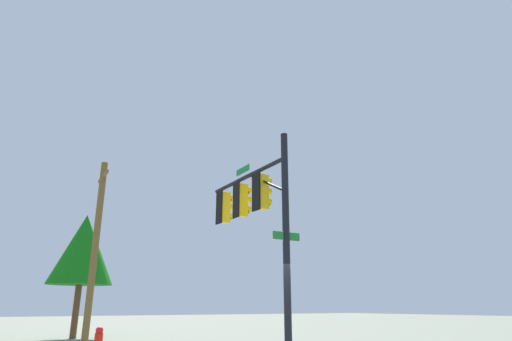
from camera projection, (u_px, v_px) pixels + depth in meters
name	position (u px, v px, depth m)	size (l,w,h in m)	color
signal_pole_assembly	(254.00, 210.00, 13.63)	(4.69, 0.94, 6.32)	black
utility_pole	(95.00, 245.00, 16.88)	(1.80, 0.26, 7.15)	brown
tree_mid	(83.00, 249.00, 20.60)	(3.01, 3.01, 5.72)	brown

